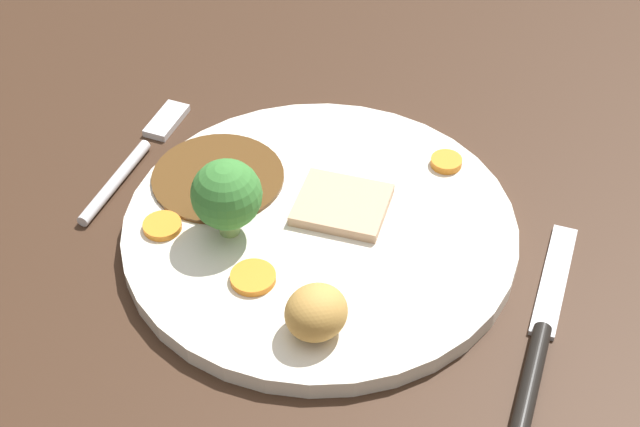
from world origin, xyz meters
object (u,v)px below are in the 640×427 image
carrot_coin_back (446,162)px  knife (540,340)px  carrot_coin_front (162,226)px  carrot_coin_side (253,277)px  dinner_plate (320,231)px  broccoli_floret (227,195)px  meat_slice_main (342,205)px  roast_potato_left (316,312)px  fork (137,155)px

carrot_coin_back → knife: carrot_coin_back is taller
carrot_coin_front → carrot_coin_back: size_ratio=1.16×
carrot_coin_side → knife: 19.24cm
dinner_plate → broccoli_floret: size_ratio=4.70×
knife → carrot_coin_front: bearing=88.7°
dinner_plate → meat_slice_main: bearing=69.6°
dinner_plate → broccoli_floret: bearing=-148.1°
dinner_plate → roast_potato_left: size_ratio=6.79×
carrot_coin_front → fork: bearing=134.2°
meat_slice_main → broccoli_floret: (-6.22, -5.47, 3.04)cm
carrot_coin_back → broccoli_floret: bearing=-130.7°
roast_potato_left → carrot_coin_side: roast_potato_left is taller
carrot_coin_side → knife: carrot_coin_side is taller
carrot_coin_front → broccoli_floret: 5.75cm
meat_slice_main → carrot_coin_side: bearing=-105.8°
dinner_plate → carrot_coin_front: carrot_coin_front is taller
carrot_coin_front → carrot_coin_back: carrot_coin_back is taller
dinner_plate → broccoli_floret: 7.63cm
fork → knife: (33.71, -4.63, 0.06)cm
roast_potato_left → carrot_coin_side: 6.25cm
meat_slice_main → broccoli_floret: bearing=-138.6°
meat_slice_main → carrot_coin_front: bearing=-145.8°
carrot_coin_front → fork: size_ratio=0.18×
broccoli_floret → fork: size_ratio=0.39×
knife → roast_potato_left: bearing=108.7°
carrot_coin_side → fork: size_ratio=0.20×
dinner_plate → carrot_coin_back: 11.56cm
dinner_plate → carrot_coin_back: size_ratio=11.88×
carrot_coin_front → carrot_coin_side: same height
broccoli_floret → carrot_coin_front: bearing=-158.2°
carrot_coin_front → carrot_coin_back: (15.83, 15.04, 0.06)cm
broccoli_floret → carrot_coin_side: bearing=-42.9°
carrot_coin_side → carrot_coin_front: bearing=168.6°
meat_slice_main → carrot_coin_back: bearing=56.4°
carrot_coin_back → carrot_coin_side: bearing=-114.7°
knife → broccoli_floret: bearing=85.2°
carrot_coin_front → carrot_coin_side: (8.14, -1.65, 0.01)cm
roast_potato_left → knife: 14.69cm
carrot_coin_front → knife: 27.05cm
dinner_plate → meat_slice_main: 2.48cm
fork → carrot_coin_side: bearing=-123.7°
carrot_coin_side → broccoli_floret: broccoli_floret is taller
roast_potato_left → carrot_coin_front: roast_potato_left is taller
dinner_plate → carrot_coin_back: carrot_coin_back is taller
fork → knife: size_ratio=0.83×
carrot_coin_back → broccoli_floret: size_ratio=0.40×
meat_slice_main → carrot_coin_side: size_ratio=2.08×
carrot_coin_front → broccoli_floret: (4.45, 1.78, 3.19)cm
carrot_coin_back → knife: (11.10, -12.70, -1.25)cm
dinner_plate → knife: (17.04, -2.84, -0.25)cm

